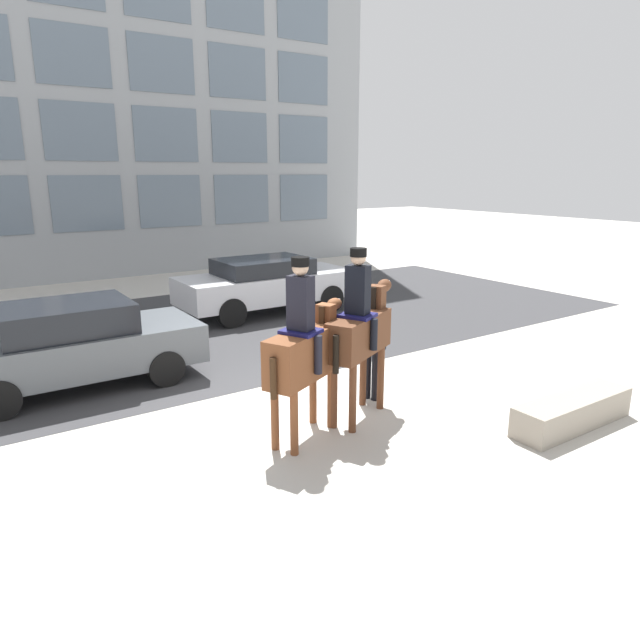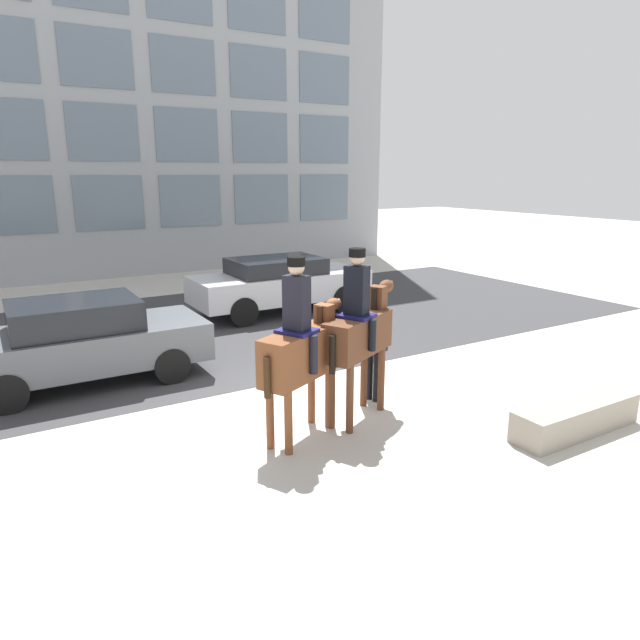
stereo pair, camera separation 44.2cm
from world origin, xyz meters
TOP-DOWN VIEW (x-y plane):
  - ground_plane at (0.00, 0.00)m, footprint 80.00×80.00m
  - road_surface at (0.00, 4.75)m, footprint 23.03×8.50m
  - mounted_horse_lead at (-0.42, -1.57)m, footprint 1.66×1.03m
  - mounted_horse_companion at (0.63, -1.44)m, footprint 1.70×1.06m
  - pedestrian_bystander at (1.23, -1.00)m, footprint 0.79×0.65m
  - street_car_near_lane at (-2.69, 2.32)m, footprint 4.19×1.87m
  - street_car_far_lane at (2.70, 5.28)m, footprint 4.69×1.94m
  - planter_ledge at (3.05, -3.47)m, footprint 2.18×0.56m

SIDE VIEW (x-z plane):
  - ground_plane at x=0.00m, z-range 0.00..0.00m
  - road_surface at x=0.00m, z-range 0.00..0.01m
  - planter_ledge at x=3.05m, z-range 0.00..0.45m
  - street_car_near_lane at x=-2.69m, z-range 0.03..1.54m
  - street_car_far_lane at x=2.70m, z-range 0.06..1.54m
  - pedestrian_bystander at x=1.23m, z-range 0.15..1.89m
  - mounted_horse_lead at x=-0.42m, z-range 0.01..2.60m
  - mounted_horse_companion at x=0.63m, z-range 0.09..2.70m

